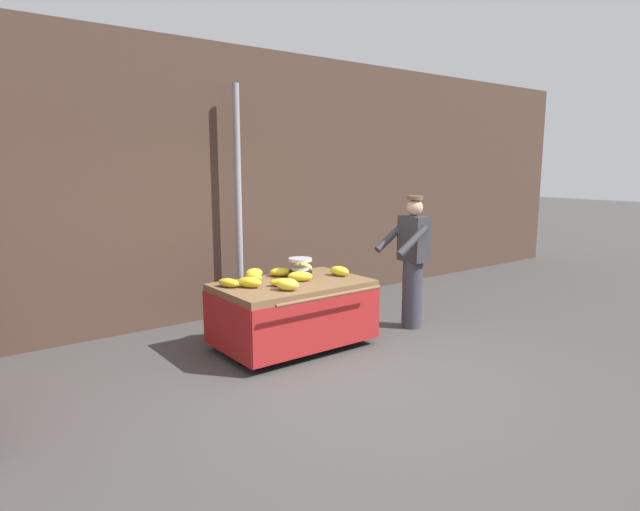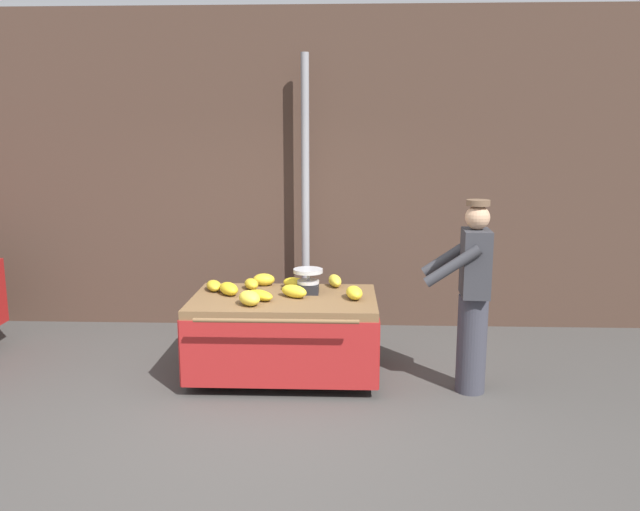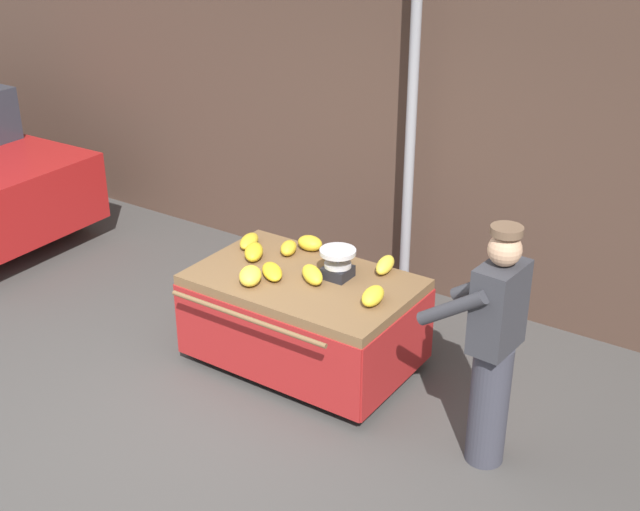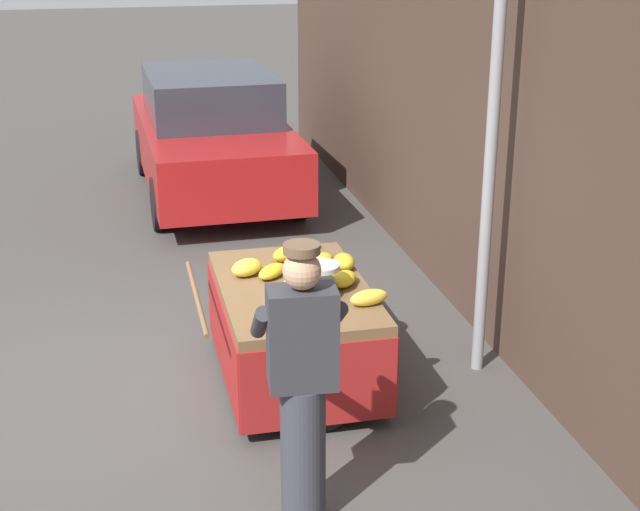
% 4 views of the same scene
% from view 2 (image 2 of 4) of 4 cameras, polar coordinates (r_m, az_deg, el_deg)
% --- Properties ---
extents(ground_plane, '(60.00, 60.00, 0.00)m').
position_cam_2_polar(ground_plane, '(5.09, -5.17, -15.36)').
color(ground_plane, '#423F3D').
extents(back_wall, '(16.00, 0.24, 3.69)m').
position_cam_2_polar(back_wall, '(7.46, -2.58, 7.69)').
color(back_wall, '#473328').
rests_on(back_wall, ground).
extents(street_pole, '(0.09, 0.09, 3.14)m').
position_cam_2_polar(street_pole, '(7.09, -1.34, 5.34)').
color(street_pole, gray).
rests_on(street_pole, ground).
extents(banana_cart, '(1.73, 1.28, 0.78)m').
position_cam_2_polar(banana_cart, '(5.88, -3.27, -5.74)').
color(banana_cart, brown).
rests_on(banana_cart, ground).
extents(weighing_scale, '(0.28, 0.28, 0.23)m').
position_cam_2_polar(weighing_scale, '(5.93, -1.09, -2.34)').
color(weighing_scale, black).
rests_on(weighing_scale, banana_cart).
extents(banana_bunch_0, '(0.17, 0.30, 0.11)m').
position_cam_2_polar(banana_bunch_0, '(6.22, 1.37, -2.30)').
color(banana_bunch_0, yellow).
rests_on(banana_bunch_0, banana_cart).
extents(banana_bunch_1, '(0.22, 0.31, 0.10)m').
position_cam_2_polar(banana_bunch_1, '(6.13, -9.65, -2.72)').
color(banana_bunch_1, gold).
rests_on(banana_bunch_1, banana_cart).
extents(banana_bunch_2, '(0.32, 0.29, 0.10)m').
position_cam_2_polar(banana_bunch_2, '(6.16, -2.27, -2.51)').
color(banana_bunch_2, gold).
rests_on(banana_bunch_2, banana_cart).
extents(banana_bunch_3, '(0.27, 0.32, 0.12)m').
position_cam_2_polar(banana_bunch_3, '(5.94, -8.31, -3.01)').
color(banana_bunch_3, gold).
rests_on(banana_bunch_3, banana_cart).
extents(banana_bunch_4, '(0.31, 0.28, 0.12)m').
position_cam_2_polar(banana_bunch_4, '(5.79, -2.38, -3.27)').
color(banana_bunch_4, yellow).
rests_on(banana_bunch_4, banana_cart).
extents(banana_bunch_5, '(0.20, 0.25, 0.10)m').
position_cam_2_polar(banana_bunch_5, '(6.13, -6.27, -2.60)').
color(banana_bunch_5, gold).
rests_on(banana_bunch_5, banana_cart).
extents(banana_bunch_6, '(0.32, 0.31, 0.09)m').
position_cam_2_polar(banana_bunch_6, '(5.72, -5.48, -3.62)').
color(banana_bunch_6, gold).
rests_on(banana_bunch_6, banana_cart).
extents(banana_bunch_7, '(0.19, 0.29, 0.12)m').
position_cam_2_polar(banana_bunch_7, '(5.74, 3.14, -3.41)').
color(banana_bunch_7, yellow).
rests_on(banana_bunch_7, banana_cart).
extents(banana_bunch_8, '(0.22, 0.16, 0.12)m').
position_cam_2_polar(banana_bunch_8, '(6.27, -5.14, -2.20)').
color(banana_bunch_8, gold).
rests_on(banana_bunch_8, banana_cart).
extents(banana_bunch_9, '(0.28, 0.31, 0.13)m').
position_cam_2_polar(banana_bunch_9, '(5.55, -6.44, -3.87)').
color(banana_bunch_9, yellow).
rests_on(banana_bunch_9, banana_cart).
extents(vendor_person, '(0.60, 0.54, 1.71)m').
position_cam_2_polar(vendor_person, '(5.62, 13.71, -3.63)').
color(vendor_person, '#383842').
rests_on(vendor_person, ground).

